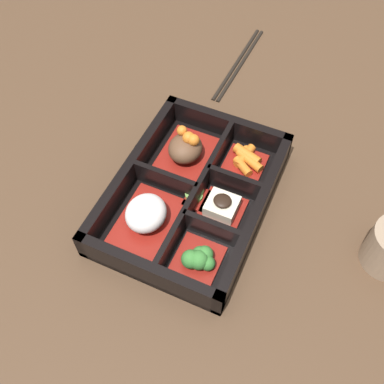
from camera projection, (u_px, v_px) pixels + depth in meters
name	position (u px, v px, depth m)	size (l,w,h in m)	color
ground_plane	(192.00, 201.00, 0.68)	(3.00, 3.00, 0.00)	#4C3523
bento_base	(192.00, 200.00, 0.68)	(0.30, 0.21, 0.01)	black
bento_rim	(194.00, 193.00, 0.66)	(0.30, 0.21, 0.05)	black
bowl_rice	(146.00, 215.00, 0.63)	(0.11, 0.08, 0.05)	maroon
bowl_stew	(186.00, 149.00, 0.70)	(0.11, 0.08, 0.05)	maroon
bowl_greens	(199.00, 258.00, 0.60)	(0.06, 0.06, 0.03)	maroon
bowl_tofu	(222.00, 207.00, 0.65)	(0.07, 0.06, 0.03)	maroon
bowl_carrots	(245.00, 161.00, 0.70)	(0.07, 0.06, 0.02)	maroon
bowl_pickles	(197.00, 195.00, 0.67)	(0.04, 0.03, 0.01)	maroon
chopsticks	(239.00, 63.00, 0.86)	(0.22, 0.02, 0.01)	black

